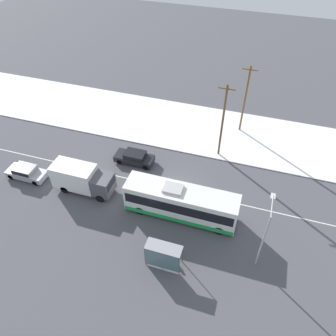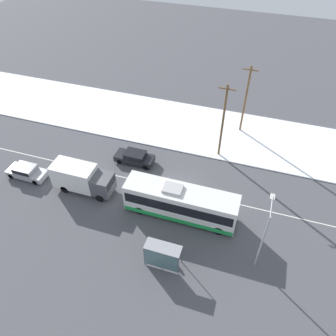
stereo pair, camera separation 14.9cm
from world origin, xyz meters
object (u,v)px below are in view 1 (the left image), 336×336
at_px(box_truck, 82,178).
at_px(parked_car_near_truck, 26,172).
at_px(sedan_car, 135,157).
at_px(pedestrian_at_stop, 165,246).
at_px(bus_shelter, 163,255).
at_px(utility_pole_snowlot, 245,99).
at_px(city_bus, 181,203).
at_px(streetlamp, 266,230).
at_px(utility_pole_roadside, 223,121).

height_order(box_truck, parked_car_near_truck, box_truck).
distance_m(sedan_car, pedestrian_at_stop, 12.47).
bearing_deg(bus_shelter, utility_pole_snowlot, 81.09).
xyz_separation_m(pedestrian_at_stop, utility_pole_snowlot, (3.65, 20.23, 3.70)).
bearing_deg(utility_pole_snowlot, pedestrian_at_stop, -100.22).
relative_size(parked_car_near_truck, pedestrian_at_stop, 2.78).
bearing_deg(sedan_car, utility_pole_snowlot, -137.04).
relative_size(city_bus, utility_pole_snowlot, 1.21).
xyz_separation_m(sedan_car, pedestrian_at_stop, (6.99, -10.33, 0.17)).
height_order(box_truck, streetlamp, streetlamp).
distance_m(parked_car_near_truck, bus_shelter, 18.62).
relative_size(pedestrian_at_stop, utility_pole_snowlot, 0.18).
distance_m(sedan_car, streetlamp, 17.47).
distance_m(box_truck, utility_pole_roadside, 16.26).
height_order(city_bus, utility_pole_snowlot, utility_pole_snowlot).
bearing_deg(pedestrian_at_stop, streetlamp, 12.77).
distance_m(sedan_car, utility_pole_snowlot, 15.04).
distance_m(sedan_car, bus_shelter, 13.77).
distance_m(city_bus, utility_pole_snowlot, 16.33).
height_order(parked_car_near_truck, utility_pole_snowlot, utility_pole_snowlot).
xyz_separation_m(streetlamp, utility_pole_roadside, (-5.91, 12.87, 0.62)).
bearing_deg(bus_shelter, city_bus, 91.02).
relative_size(city_bus, pedestrian_at_stop, 6.91).
bearing_deg(box_truck, pedestrian_at_stop, -24.07).
distance_m(box_truck, streetlamp, 18.78).
xyz_separation_m(bus_shelter, streetlamp, (7.59, 3.12, 2.52)).
bearing_deg(bus_shelter, sedan_car, 121.86).
bearing_deg(parked_car_near_truck, sedan_car, 29.29).
xyz_separation_m(parked_car_near_truck, pedestrian_at_stop, (17.39, -4.49, 0.17)).
xyz_separation_m(city_bus, sedan_car, (-7.15, 5.78, -0.95)).
bearing_deg(pedestrian_at_stop, box_truck, 155.93).
bearing_deg(city_bus, streetlamp, -19.76).
bearing_deg(box_truck, city_bus, -0.83).
xyz_separation_m(pedestrian_at_stop, utility_pole_roadside, (1.95, 14.65, 3.86)).
height_order(bus_shelter, utility_pole_roadside, utility_pole_roadside).
bearing_deg(pedestrian_at_stop, utility_pole_roadside, 82.41).
distance_m(streetlamp, utility_pole_roadside, 14.17).
xyz_separation_m(sedan_car, streetlamp, (14.85, -8.55, 3.41)).
bearing_deg(box_truck, sedan_car, 57.83).
bearing_deg(utility_pole_snowlot, box_truck, -132.39).
relative_size(city_bus, parked_car_near_truck, 2.48).
bearing_deg(utility_pole_roadside, pedestrian_at_stop, -97.59).
xyz_separation_m(box_truck, streetlamp, (18.39, -2.92, 2.51)).
bearing_deg(city_bus, pedestrian_at_stop, -92.02).
relative_size(city_bus, sedan_car, 2.42).
bearing_deg(city_bus, utility_pole_snowlot, 77.47).
xyz_separation_m(sedan_car, utility_pole_snowlot, (10.63, 9.90, 3.87)).
xyz_separation_m(parked_car_near_truck, bus_shelter, (17.66, -5.84, 0.89)).
distance_m(box_truck, parked_car_near_truck, 6.93).
bearing_deg(bus_shelter, box_truck, 150.75).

